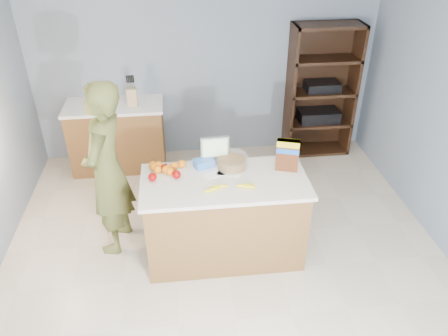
{
  "coord_description": "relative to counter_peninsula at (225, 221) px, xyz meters",
  "views": [
    {
      "loc": [
        -0.4,
        -3.06,
        3.13
      ],
      "look_at": [
        0.0,
        0.35,
        1.0
      ],
      "focal_mm": 35.0,
      "sensor_mm": 36.0,
      "label": 1
    }
  ],
  "objects": [
    {
      "name": "apples",
      "position": [
        -0.55,
        0.12,
        0.52
      ],
      "size": [
        0.3,
        0.23,
        0.08
      ],
      "color": "#950605",
      "rests_on": "counter_peninsula"
    },
    {
      "name": "envelopes",
      "position": [
        -0.01,
        0.11,
        0.49
      ],
      "size": [
        0.38,
        0.19,
        0.0
      ],
      "color": "white",
      "rests_on": "counter_peninsula"
    },
    {
      "name": "tv",
      "position": [
        -0.06,
        0.32,
        0.64
      ],
      "size": [
        0.28,
        0.12,
        0.28
      ],
      "color": "silver",
      "rests_on": "counter_peninsula"
    },
    {
      "name": "oranges",
      "position": [
        -0.55,
        0.22,
        0.52
      ],
      "size": [
        0.36,
        0.21,
        0.08
      ],
      "color": "orange",
      "rests_on": "counter_peninsula"
    },
    {
      "name": "shelving_unit",
      "position": [
        1.55,
        2.05,
        0.45
      ],
      "size": [
        0.9,
        0.4,
        1.8
      ],
      "color": "black",
      "rests_on": "ground"
    },
    {
      "name": "floor",
      "position": [
        0.0,
        -0.3,
        -0.42
      ],
      "size": [
        4.5,
        5.0,
        0.02
      ],
      "primitive_type": "cube",
      "color": "beige",
      "rests_on": "ground"
    },
    {
      "name": "back_cabinet",
      "position": [
        -1.2,
        1.9,
        0.04
      ],
      "size": [
        1.24,
        0.62,
        0.9
      ],
      "color": "brown",
      "rests_on": "ground"
    },
    {
      "name": "blue_carton",
      "position": [
        -0.18,
        0.26,
        0.52
      ],
      "size": [
        0.21,
        0.18,
        0.08
      ],
      "primitive_type": "cube",
      "rotation": [
        0.0,
        0.0,
        0.36
      ],
      "color": "blue",
      "rests_on": "counter_peninsula"
    },
    {
      "name": "walls",
      "position": [
        0.0,
        -0.3,
        1.24
      ],
      "size": [
        4.52,
        5.02,
        2.51
      ],
      "color": "gray",
      "rests_on": "ground"
    },
    {
      "name": "cereal_box",
      "position": [
        0.61,
        0.11,
        0.67
      ],
      "size": [
        0.23,
        0.14,
        0.32
      ],
      "color": "#592B14",
      "rests_on": "counter_peninsula"
    },
    {
      "name": "knife_block",
      "position": [
        -0.95,
        1.84,
        0.6
      ],
      "size": [
        0.12,
        0.1,
        0.31
      ],
      "color": "tan",
      "rests_on": "back_cabinet"
    },
    {
      "name": "salad_bowl",
      "position": [
        0.1,
        0.21,
        0.54
      ],
      "size": [
        0.3,
        0.3,
        0.13
      ],
      "color": "#267219",
      "rests_on": "counter_peninsula"
    },
    {
      "name": "person",
      "position": [
        -1.1,
        0.3,
        0.48
      ],
      "size": [
        0.56,
        0.73,
        1.8
      ],
      "primitive_type": "imported",
      "rotation": [
        0.0,
        0.0,
        -1.78
      ],
      "color": "brown",
      "rests_on": "ground"
    },
    {
      "name": "counter_peninsula",
      "position": [
        0.0,
        0.0,
        0.0
      ],
      "size": [
        1.56,
        0.76,
        0.9
      ],
      "color": "brown",
      "rests_on": "ground"
    },
    {
      "name": "bananas",
      "position": [
        0.04,
        -0.15,
        0.5
      ],
      "size": [
        0.49,
        0.11,
        0.04
      ],
      "color": "yellow",
      "rests_on": "counter_peninsula"
    }
  ]
}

